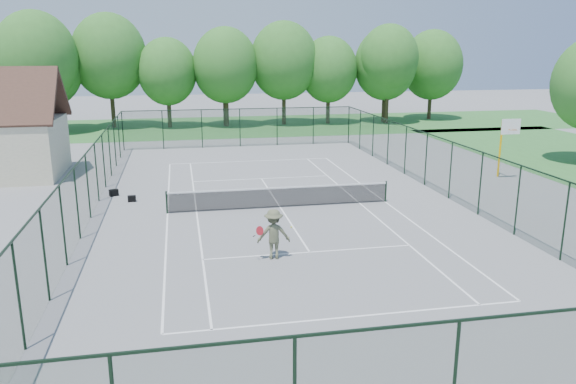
# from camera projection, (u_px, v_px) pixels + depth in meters

# --- Properties ---
(ground) EXTENTS (140.00, 140.00, 0.00)m
(ground) POSITION_uv_depth(u_px,v_px,m) (280.00, 207.00, 27.84)
(ground) COLOR gray
(ground) RESTS_ON ground
(grass_far) EXTENTS (80.00, 16.00, 0.01)m
(grass_far) POSITION_uv_depth(u_px,v_px,m) (227.00, 126.00, 56.34)
(grass_far) COLOR #367633
(grass_far) RESTS_ON ground
(court_lines) EXTENTS (11.05, 23.85, 0.01)m
(court_lines) POSITION_uv_depth(u_px,v_px,m) (280.00, 207.00, 27.84)
(court_lines) COLOR white
(court_lines) RESTS_ON ground
(tennis_net) EXTENTS (11.08, 0.08, 1.10)m
(tennis_net) POSITION_uv_depth(u_px,v_px,m) (280.00, 196.00, 27.69)
(tennis_net) COLOR black
(tennis_net) RESTS_ON ground
(fence_enclosure) EXTENTS (18.05, 36.05, 3.02)m
(fence_enclosure) POSITION_uv_depth(u_px,v_px,m) (280.00, 177.00, 27.45)
(fence_enclosure) COLOR #1C3B26
(fence_enclosure) RESTS_ON ground
(tree_line_far) EXTENTS (39.40, 6.40, 9.70)m
(tree_line_far) POSITION_uv_depth(u_px,v_px,m) (226.00, 65.00, 54.84)
(tree_line_far) COLOR #3C2F1C
(tree_line_far) RESTS_ON ground
(basketball_goal) EXTENTS (1.20, 1.43, 3.65)m
(basketball_goal) POSITION_uv_depth(u_px,v_px,m) (506.00, 136.00, 33.38)
(basketball_goal) COLOR #FDB405
(basketball_goal) RESTS_ON ground
(sports_bag_a) EXTENTS (0.52, 0.43, 0.36)m
(sports_bag_a) POSITION_uv_depth(u_px,v_px,m) (114.00, 193.00, 29.95)
(sports_bag_a) COLOR black
(sports_bag_a) RESTS_ON ground
(sports_bag_b) EXTENTS (0.42, 0.27, 0.32)m
(sports_bag_b) POSITION_uv_depth(u_px,v_px,m) (132.00, 199.00, 28.85)
(sports_bag_b) COLOR black
(sports_bag_b) RESTS_ON ground
(tennis_player) EXTENTS (1.65, 0.84, 1.91)m
(tennis_player) POSITION_uv_depth(u_px,v_px,m) (274.00, 234.00, 20.92)
(tennis_player) COLOR #575A3F
(tennis_player) RESTS_ON ground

